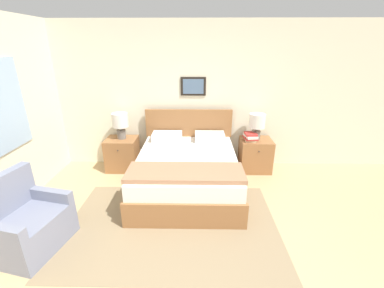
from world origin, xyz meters
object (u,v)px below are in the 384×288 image
Objects in this scene: armchair at (26,225)px; nightstand_near_window at (123,154)px; table_lamp_by_door at (257,123)px; nightstand_by_door at (255,155)px; table_lamp_near_window at (120,122)px; bed at (187,171)px.

armchair is 1.51× the size of nightstand_near_window.
armchair is at bearing -145.59° from table_lamp_by_door.
table_lamp_near_window is at bearing 179.32° from nightstand_by_door.
nightstand_near_window is at bearing 149.74° from bed.
nightstand_near_window is 2.45m from nightstand_by_door.
armchair is at bearing -105.18° from nightstand_near_window.
nightstand_near_window is (0.55, 2.02, 0.00)m from armchair.
armchair is 2.20m from table_lamp_near_window.
bed is at bearing -149.74° from nightstand_by_door.
table_lamp_near_window reaches higher than nightstand_by_door.
nightstand_by_door is at bearing -63.47° from table_lamp_by_door.
nightstand_by_door is (3.00, 2.02, 0.00)m from armchair.
bed is at bearing -148.43° from table_lamp_by_door.
nightstand_by_door is at bearing -0.68° from table_lamp_near_window.
nightstand_by_door is at bearing 30.26° from bed.
table_lamp_near_window reaches higher than nightstand_near_window.
table_lamp_by_door is (1.21, 0.74, 0.58)m from bed.
nightstand_near_window is 2.51m from table_lamp_by_door.
table_lamp_near_window is at bearing 148.53° from bed.
armchair is (-1.77, -1.30, -0.02)m from bed.
bed reaches higher than nightstand_near_window.
nightstand_by_door is (1.23, 0.72, -0.02)m from bed.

